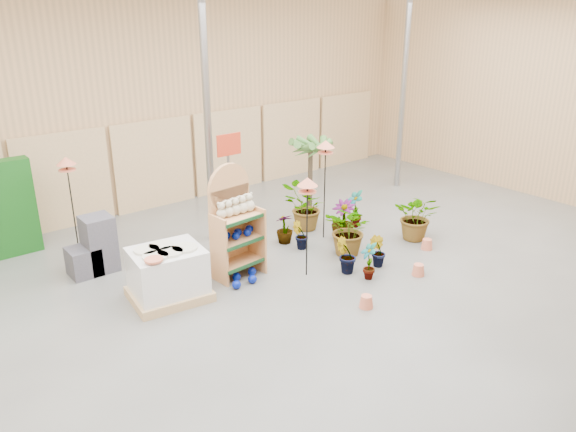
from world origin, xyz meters
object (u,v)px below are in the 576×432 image
Objects in this scene: pallet_stack at (168,274)px; bird_table_front at (307,185)px; display_shelf at (233,225)px; potted_plant_2 at (350,230)px.

bird_table_front reaches higher than pallet_stack.
display_shelf is at bearing 138.16° from bird_table_front.
pallet_stack is 0.74× the size of bird_table_front.
display_shelf is 1.45m from bird_table_front.
pallet_stack is at bearing 161.64° from bird_table_front.
display_shelf is 1.98× the size of potted_plant_2.
display_shelf reaches higher than pallet_stack.
display_shelf is 1.50× the size of pallet_stack.
potted_plant_2 is (2.10, -0.71, -0.40)m from display_shelf.
potted_plant_2 is (3.40, -0.61, 0.07)m from pallet_stack.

